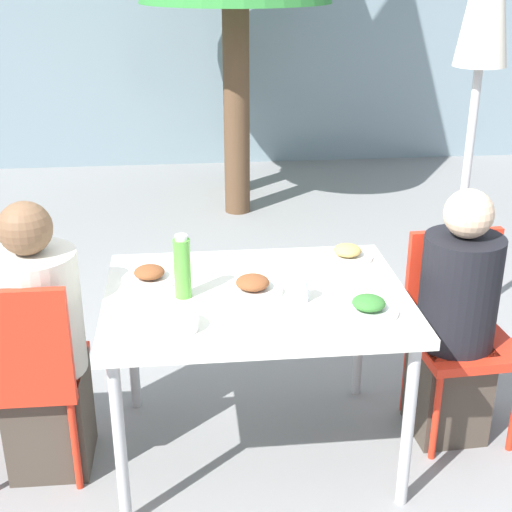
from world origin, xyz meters
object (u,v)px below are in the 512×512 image
object	(u,v)px
chair_right	(458,318)
salad_bowl	(177,322)
person_right	(455,325)
bottle	(182,267)
chair_left	(24,366)
person_left	(41,350)
closed_umbrella	(484,20)
drinking_cup	(300,290)

from	to	relation	value
chair_right	salad_bowl	distance (m)	1.26
person_right	bottle	size ratio (longest dim) A/B	4.43
chair_left	person_right	size ratio (longest dim) A/B	0.79
chair_left	person_left	bearing A→B (deg)	58.11
chair_left	closed_umbrella	size ratio (longest dim) A/B	0.38
person_right	drinking_cup	world-z (taller)	person_right
chair_right	drinking_cup	size ratio (longest dim) A/B	9.84
chair_right	person_right	size ratio (longest dim) A/B	0.79
bottle	salad_bowl	distance (m)	0.27
person_left	bottle	xyz separation A→B (m)	(0.55, -0.02, 0.32)
person_left	drinking_cup	distance (m)	1.01
person_right	bottle	bearing A→B (deg)	-0.48
person_right	bottle	distance (m)	1.14
chair_left	salad_bowl	world-z (taller)	chair_left
person_left	salad_bowl	xyz separation A→B (m)	(0.52, -0.27, 0.23)
person_left	drinking_cup	xyz separation A→B (m)	(0.97, -0.10, 0.25)
person_right	drinking_cup	distance (m)	0.73
chair_right	bottle	bearing A→B (deg)	3.55
chair_right	person_left	bearing A→B (deg)	0.85
chair_left	salad_bowl	size ratio (longest dim) A/B	5.73
chair_right	closed_umbrella	distance (m)	1.43
drinking_cup	person_left	bearing A→B (deg)	174.38
salad_bowl	person_left	bearing A→B (deg)	152.73
closed_umbrella	bottle	xyz separation A→B (m)	(-1.45, -0.95, -0.78)
bottle	person_right	bearing A→B (deg)	2.73
closed_umbrella	bottle	size ratio (longest dim) A/B	9.25
person_left	chair_right	size ratio (longest dim) A/B	1.30
chair_left	bottle	world-z (taller)	bottle
chair_left	person_left	xyz separation A→B (m)	(0.05, 0.08, 0.02)
person_right	closed_umbrella	bearing A→B (deg)	-114.59
person_left	closed_umbrella	xyz separation A→B (m)	(2.00, 0.94, 1.11)
bottle	drinking_cup	distance (m)	0.44
bottle	salad_bowl	size ratio (longest dim) A/B	1.65
salad_bowl	bottle	bearing A→B (deg)	84.24
chair_right	closed_umbrella	bearing A→B (deg)	-113.80
chair_left	salad_bowl	bearing A→B (deg)	-17.65
bottle	chair_right	bearing A→B (deg)	6.76
salad_bowl	person_right	bearing A→B (deg)	15.28
chair_right	drinking_cup	distance (m)	0.79
chair_right	person_right	distance (m)	0.10
salad_bowl	chair_left	bearing A→B (deg)	161.70
chair_left	closed_umbrella	xyz separation A→B (m)	(2.05, 1.02, 1.13)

